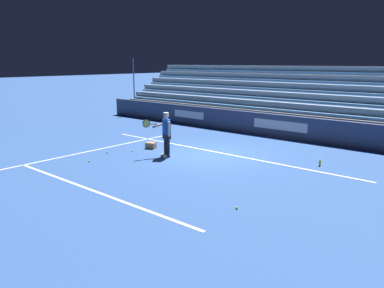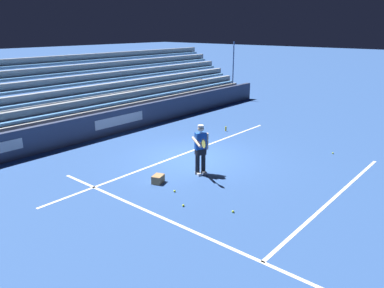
{
  "view_description": "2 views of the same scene",
  "coord_description": "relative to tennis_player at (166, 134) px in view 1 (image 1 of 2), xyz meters",
  "views": [
    {
      "loc": [
        -8.75,
        11.37,
        3.6
      ],
      "look_at": [
        -0.46,
        1.63,
        0.77
      ],
      "focal_mm": 35.0,
      "sensor_mm": 36.0,
      "label": 1
    },
    {
      "loc": [
        10.29,
        8.79,
        4.8
      ],
      "look_at": [
        0.65,
        0.58,
        0.81
      ],
      "focal_mm": 35.0,
      "sensor_mm": 36.0,
      "label": 2
    }
  ],
  "objects": [
    {
      "name": "ground_plane",
      "position": [
        -1.1,
        -1.34,
        -0.89
      ],
      "size": [
        160.0,
        160.0,
        0.0
      ],
      "primitive_type": "plane",
      "color": "#2D5193"
    },
    {
      "name": "court_baseline_white",
      "position": [
        -1.1,
        -1.84,
        -0.89
      ],
      "size": [
        12.0,
        0.1,
        0.01
      ],
      "primitive_type": "cube",
      "color": "white",
      "rests_on": "ground"
    },
    {
      "name": "court_sideline_white",
      "position": [
        3.01,
        2.66,
        -0.89
      ],
      "size": [
        0.1,
        12.0,
        0.01
      ],
      "primitive_type": "cube",
      "color": "white",
      "rests_on": "ground"
    },
    {
      "name": "court_service_line_white",
      "position": [
        -1.1,
        4.16,
        -0.89
      ],
      "size": [
        8.22,
        0.1,
        0.01
      ],
      "primitive_type": "cube",
      "color": "white",
      "rests_on": "ground"
    },
    {
      "name": "back_wall_sponsor_board",
      "position": [
        -1.09,
        -6.29,
        -0.34
      ],
      "size": [
        23.74,
        0.25,
        1.1
      ],
      "color": "#384260",
      "rests_on": "ground"
    },
    {
      "name": "bleacher_stand",
      "position": [
        -1.1,
        -8.92,
        -0.1
      ],
      "size": [
        22.55,
        4.0,
        3.85
      ],
      "color": "#9EA3A8",
      "rests_on": "ground"
    },
    {
      "name": "tennis_player",
      "position": [
        0.0,
        0.0,
        0.0
      ],
      "size": [
        0.87,
        0.9,
        1.71
      ],
      "color": "black",
      "rests_on": "ground"
    },
    {
      "name": "ball_box_cardboard",
      "position": [
        1.46,
        -0.57,
        -0.76
      ],
      "size": [
        0.48,
        0.42,
        0.26
      ],
      "primitive_type": "cube",
      "rotation": [
        0.0,
        0.0,
        0.35
      ],
      "color": "#A87F51",
      "rests_on": "ground"
    },
    {
      "name": "tennis_ball_midcourt",
      "position": [
        1.64,
        0.32,
        -0.86
      ],
      "size": [
        0.07,
        0.07,
        0.07
      ],
      "primitive_type": "sphere",
      "color": "#CCE533",
      "rests_on": "ground"
    },
    {
      "name": "tennis_ball_near_player",
      "position": [
        -5.02,
        2.64,
        -0.86
      ],
      "size": [
        0.07,
        0.07,
        0.07
      ],
      "primitive_type": "sphere",
      "color": "#CCE533",
      "rests_on": "ground"
    },
    {
      "name": "tennis_ball_toward_net",
      "position": [
        1.57,
        2.41,
        -0.86
      ],
      "size": [
        0.07,
        0.07,
        0.07
      ],
      "primitive_type": "sphere",
      "color": "#CCE533",
      "rests_on": "ground"
    },
    {
      "name": "tennis_ball_by_box",
      "position": [
        2.18,
        1.15,
        -0.86
      ],
      "size": [
        0.07,
        0.07,
        0.07
      ],
      "primitive_type": "sphere",
      "color": "#CCE533",
      "rests_on": "ground"
    },
    {
      "name": "water_bottle",
      "position": [
        -5.05,
        -2.55,
        -0.78
      ],
      "size": [
        0.07,
        0.07,
        0.22
      ],
      "primitive_type": "cylinder",
      "color": "yellow",
      "rests_on": "ground"
    }
  ]
}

